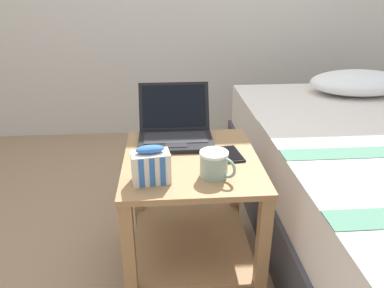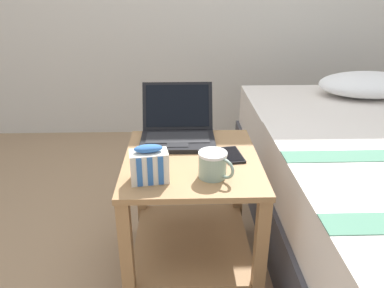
% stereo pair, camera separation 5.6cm
% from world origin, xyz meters
% --- Properties ---
extents(ground_plane, '(8.00, 8.00, 0.00)m').
position_xyz_m(ground_plane, '(0.00, 0.00, 0.00)').
color(ground_plane, '#937556').
extents(bedside_table, '(0.52, 0.58, 0.53)m').
position_xyz_m(bedside_table, '(0.00, 0.00, 0.34)').
color(bedside_table, '#997047').
rests_on(bedside_table, ground_plane).
extents(laptop, '(0.31, 0.31, 0.21)m').
position_xyz_m(laptop, '(-0.05, 0.20, 0.58)').
color(laptop, black).
rests_on(laptop, bedside_table).
extents(mug_front_left, '(0.12, 0.12, 0.09)m').
position_xyz_m(mug_front_left, '(0.07, -0.15, 0.58)').
color(mug_front_left, '#8CA593').
rests_on(mug_front_left, bedside_table).
extents(snack_bag, '(0.14, 0.09, 0.13)m').
position_xyz_m(snack_bag, '(-0.15, -0.17, 0.59)').
color(snack_bag, silver).
rests_on(snack_bag, bedside_table).
extents(cell_phone, '(0.09, 0.15, 0.01)m').
position_xyz_m(cell_phone, '(0.16, 0.02, 0.54)').
color(cell_phone, black).
rests_on(cell_phone, bedside_table).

